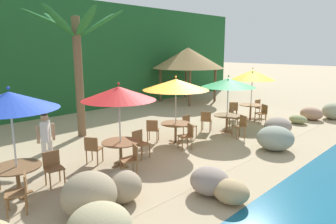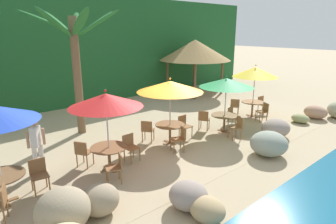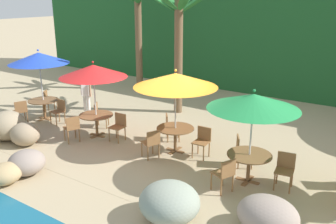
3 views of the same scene
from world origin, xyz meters
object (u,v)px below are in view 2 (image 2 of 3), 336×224
(chair_red_left, at_px, (117,166))
(umbrella_green, at_px, (226,83))
(chair_green_left, at_px, (237,126))
(chair_orange_seaward, at_px, (184,125))
(dining_table_yellow, at_px, (253,104))
(chair_yellow_left, at_px, (263,111))
(waiter_in_white, at_px, (36,142))
(umbrella_orange, at_px, (170,86))
(dining_table_red, at_px, (109,151))
(dining_table_orange, at_px, (170,128))
(dining_table_blue, at_px, (2,180))
(chair_orange_inland, at_px, (147,129))
(dining_table_green, at_px, (224,118))
(palapa_hut, at_px, (195,50))
(chair_red_seaward, at_px, (130,146))
(chair_orange_left, at_px, (180,138))
(chair_yellow_seaward, at_px, (262,103))
(chair_green_seaward, at_px, (232,115))
(chair_green_inland, at_px, (204,119))
(chair_blue_seaward, at_px, (39,173))
(chair_red_inland, at_px, (83,152))
(umbrella_red, at_px, (106,100))
(chair_yellow_inland, at_px, (235,106))
(palm_tree_second, at_px, (75,48))
(umbrella_yellow, at_px, (255,72))

(chair_red_left, relative_size, umbrella_green, 0.37)
(chair_green_left, bearing_deg, chair_red_left, 178.49)
(chair_orange_seaward, xyz_separation_m, dining_table_yellow, (4.52, -0.14, 0.10))
(chair_yellow_left, xyz_separation_m, waiter_in_white, (-9.54, 1.61, 0.47))
(umbrella_orange, bearing_deg, dining_table_red, -171.73)
(dining_table_orange, bearing_deg, chair_green_left, -31.15)
(dining_table_orange, distance_m, chair_orange_seaward, 0.86)
(chair_red_left, bearing_deg, dining_table_blue, 159.42)
(dining_table_orange, relative_size, chair_orange_seaward, 1.26)
(chair_orange_inland, relative_size, umbrella_green, 0.37)
(dining_table_green, xyz_separation_m, palapa_hut, (4.65, 6.23, 2.23))
(chair_red_seaward, xyz_separation_m, chair_orange_left, (1.70, -0.54, 0.00))
(dining_table_orange, distance_m, chair_yellow_seaward, 6.22)
(chair_green_left, height_order, palapa_hut, palapa_hut)
(chair_orange_left, relative_size, chair_yellow_left, 1.00)
(umbrella_orange, bearing_deg, chair_yellow_left, -9.19)
(chair_red_left, height_order, chair_yellow_left, same)
(chair_red_left, relative_size, umbrella_orange, 0.35)
(chair_orange_inland, height_order, chair_green_seaward, same)
(umbrella_orange, height_order, dining_table_orange, umbrella_orange)
(umbrella_orange, distance_m, chair_yellow_left, 5.38)
(dining_table_blue, distance_m, chair_green_inland, 7.70)
(umbrella_green, xyz_separation_m, waiter_in_white, (-7.00, 1.35, -1.10))
(chair_red_left, bearing_deg, chair_orange_left, 8.49)
(dining_table_blue, height_order, chair_blue_seaward, chair_blue_seaward)
(dining_table_green, relative_size, waiter_in_white, 0.65)
(dining_table_blue, bearing_deg, umbrella_orange, 2.50)
(umbrella_orange, xyz_separation_m, dining_table_yellow, (5.37, -0.02, -1.55))
(chair_red_inland, xyz_separation_m, chair_red_left, (0.29, -1.50, 0.00))
(dining_table_green, xyz_separation_m, waiter_in_white, (-7.00, 1.35, 0.37))
(chair_red_inland, relative_size, chair_red_left, 1.00)
(umbrella_green, relative_size, dining_table_yellow, 2.16)
(chair_orange_inland, distance_m, chair_yellow_seaward, 6.84)
(chair_red_left, distance_m, chair_yellow_seaward, 9.34)
(chair_orange_inland, height_order, waiter_in_white, waiter_in_white)
(chair_red_seaward, relative_size, chair_yellow_seaward, 1.00)
(umbrella_red, xyz_separation_m, chair_orange_seaward, (3.65, 0.53, -1.67))
(chair_yellow_seaward, height_order, chair_yellow_inland, same)
(palm_tree_second, bearing_deg, chair_yellow_inland, -21.67)
(chair_green_left, relative_size, chair_yellow_inland, 1.00)
(umbrella_orange, relative_size, umbrella_green, 1.04)
(chair_yellow_left, height_order, palapa_hut, palapa_hut)
(chair_green_seaward, xyz_separation_m, dining_table_yellow, (2.02, 0.31, 0.10))
(chair_green_seaward, bearing_deg, chair_green_inland, 159.77)
(chair_blue_seaward, distance_m, palm_tree_second, 5.39)
(dining_table_red, height_order, chair_yellow_left, chair_yellow_left)
(umbrella_red, distance_m, chair_orange_left, 3.07)
(chair_yellow_inland, bearing_deg, umbrella_yellow, -46.47)
(dining_table_red, bearing_deg, waiter_in_white, 144.35)
(palapa_hut, bearing_deg, umbrella_red, -148.62)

